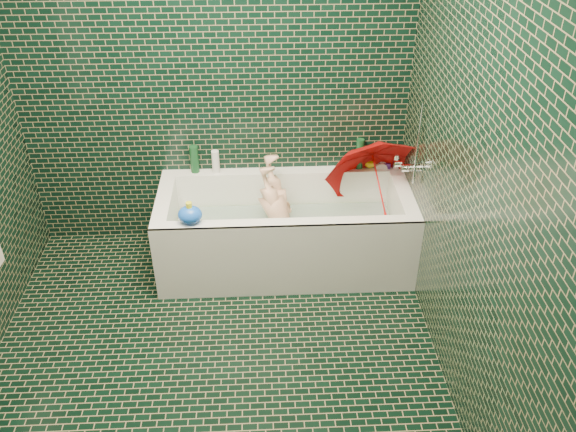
{
  "coord_description": "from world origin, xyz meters",
  "views": [
    {
      "loc": [
        0.3,
        -2.4,
        2.68
      ],
      "look_at": [
        0.46,
        0.82,
        0.51
      ],
      "focal_mm": 38.0,
      "sensor_mm": 36.0,
      "label": 1
    }
  ],
  "objects_px": {
    "bath_toy": "(190,215)",
    "child": "(281,221)",
    "bathtub": "(285,238)",
    "rubber_duck": "(371,163)",
    "umbrella": "(379,187)"
  },
  "relations": [
    {
      "from": "child",
      "to": "rubber_duck",
      "type": "height_order",
      "value": "rubber_duck"
    },
    {
      "from": "child",
      "to": "rubber_duck",
      "type": "distance_m",
      "value": 0.77
    },
    {
      "from": "bathtub",
      "to": "rubber_duck",
      "type": "distance_m",
      "value": 0.81
    },
    {
      "from": "rubber_duck",
      "to": "bath_toy",
      "type": "distance_m",
      "value": 1.38
    },
    {
      "from": "umbrella",
      "to": "bath_toy",
      "type": "distance_m",
      "value": 1.29
    },
    {
      "from": "child",
      "to": "umbrella",
      "type": "distance_m",
      "value": 0.71
    },
    {
      "from": "child",
      "to": "umbrella",
      "type": "xyz_separation_m",
      "value": [
        0.67,
        0.02,
        0.24
      ]
    },
    {
      "from": "bathtub",
      "to": "bath_toy",
      "type": "relative_size",
      "value": 9.19
    },
    {
      "from": "rubber_duck",
      "to": "bath_toy",
      "type": "relative_size",
      "value": 0.59
    },
    {
      "from": "rubber_duck",
      "to": "bath_toy",
      "type": "height_order",
      "value": "bath_toy"
    },
    {
      "from": "bathtub",
      "to": "child",
      "type": "bearing_deg",
      "value": 112.7
    },
    {
      "from": "rubber_duck",
      "to": "umbrella",
      "type": "bearing_deg",
      "value": -108.6
    },
    {
      "from": "umbrella",
      "to": "bath_toy",
      "type": "xyz_separation_m",
      "value": [
        -1.24,
        -0.37,
        0.06
      ]
    },
    {
      "from": "child",
      "to": "rubber_duck",
      "type": "xyz_separation_m",
      "value": [
        0.65,
        0.29,
        0.28
      ]
    },
    {
      "from": "bath_toy",
      "to": "child",
      "type": "bearing_deg",
      "value": 54.76
    }
  ]
}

